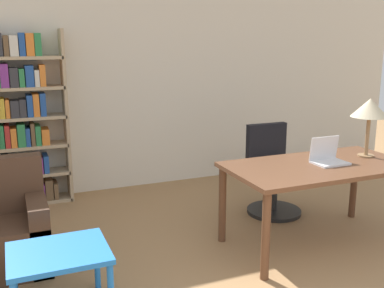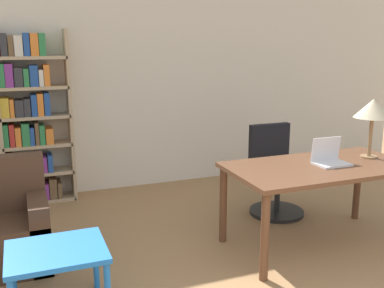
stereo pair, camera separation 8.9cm
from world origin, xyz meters
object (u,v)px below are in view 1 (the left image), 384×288
Objects in this scene: office_chair at (272,174)px; bookshelf at (26,123)px; table_lamp at (370,109)px; side_table_blue at (59,260)px; desk at (319,174)px; laptop at (328,157)px; armchair at (1,233)px.

bookshelf reaches higher than office_chair.
office_chair is at bearing 123.57° from table_lamp.
desk is at bearing 6.31° from side_table_blue.
office_chair is (-0.03, 0.86, -0.40)m from laptop.
bookshelf is at bearing 91.10° from side_table_blue.
bookshelf is at bearing 144.87° from table_lamp.
armchair is 0.45× the size of bookshelf.
laptop is 0.65m from table_lamp.
armchair is (-2.71, 0.62, -0.37)m from desk.
desk is at bearing -174.60° from laptop.
table_lamp is at bearing -35.13° from bookshelf.
side_table_blue is (-2.44, -0.27, -0.41)m from laptop.
armchair is at bearing 112.86° from side_table_blue.
office_chair is at bearing 5.00° from armchair.
office_chair reaches higher than side_table_blue.
table_lamp reaches higher than armchair.
side_table_blue is (-2.41, -1.13, -0.01)m from office_chair.
side_table_blue is (-2.94, -0.32, -0.82)m from table_lamp.
desk is at bearing -173.87° from table_lamp.
laptop is at bearing -12.34° from armchair.
desk is 0.82m from table_lamp.
side_table_blue is at bearing -173.72° from laptop.
bookshelf reaches higher than desk.
laptop is at bearing -87.96° from office_chair.
bookshelf reaches higher than table_lamp.
side_table_blue is at bearing -67.14° from armchair.
desk is 1.86× the size of armchair.
laptop is 0.46× the size of side_table_blue.
office_chair is (0.07, 0.87, -0.25)m from desk.
armchair is at bearing -175.00° from office_chair.
table_lamp is 0.62× the size of armchair.
laptop is at bearing 6.28° from side_table_blue.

